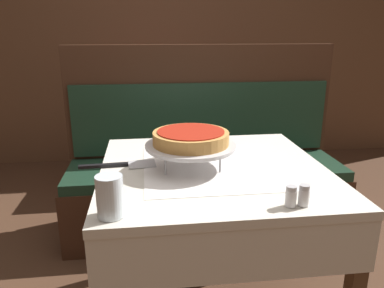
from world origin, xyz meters
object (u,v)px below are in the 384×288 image
Objects in this scene: water_glass_near at (110,196)px; pizza_server at (121,165)px; dining_table_rear at (156,108)px; dining_table_front at (213,194)px; pizza_pan_stand at (191,147)px; pepper_shaker at (304,195)px; booth_bench at (205,179)px; salt_shaker at (291,196)px; condiment_caddy at (152,90)px; deep_dish_pizza at (191,138)px.

pizza_server is at bearing 89.08° from water_glass_near.
water_glass_near reaches higher than dining_table_rear.
dining_table_front is 1.76m from dining_table_rear.
pizza_pan_stand reaches higher than pepper_shaker.
dining_table_front is 0.50× the size of booth_bench.
water_glass_near is (-0.01, -0.41, 0.06)m from pizza_server.
condiment_caddy is at bearing 99.66° from salt_shaker.
pizza_pan_stand is at bearing -102.77° from booth_bench.
water_glass_near is (-0.27, -0.36, -0.02)m from pizza_pan_stand.
pepper_shaker is (0.04, 0.00, 0.00)m from salt_shaker.
salt_shaker reaches higher than dining_table_front.
salt_shaker is (0.17, -0.37, 0.15)m from dining_table_front.
booth_bench is 1.06m from condiment_caddy.
dining_table_front is 0.38m from pizza_server.
booth_bench is at bearing 94.86° from pepper_shaker.
pizza_server is 0.67m from salt_shaker.
salt_shaker is at bearing -80.87° from dining_table_rear.
pizza_pan_stand is 0.29m from pizza_server.
pizza_pan_stand is 5.37× the size of salt_shaker.
booth_bench is 5.76× the size of pizza_server.
pizza_server is 0.42m from water_glass_near.
pizza_server is 4.49× the size of pepper_shaker.
deep_dish_pizza is at bearing 129.43° from pepper_shaker.
dining_table_front is 2.49× the size of pizza_pan_stand.
deep_dish_pizza reaches higher than pizza_server.
dining_table_rear is 2.56× the size of deep_dish_pizza.
dining_table_rear is at bearing 100.20° from pepper_shaker.
dining_table_front is at bearing -97.09° from booth_bench.
pizza_pan_stand is 0.04m from deep_dish_pizza.
dining_table_rear is 0.98m from booth_bench.
water_glass_near is at bearing -90.92° from pizza_server.
booth_bench is 1.38m from water_glass_near.
salt_shaker is at bearing -54.62° from deep_dish_pizza.
condiment_caddy reaches higher than salt_shaker.
pizza_server is 2.44× the size of water_glass_near.
pizza_server is 4.60× the size of salt_shaker.
water_glass_near is at bearing 179.58° from pepper_shaker.
salt_shaker is (0.26, -0.36, -0.05)m from pizza_pan_stand.
pepper_shaker is (0.57, -0.00, -0.03)m from water_glass_near.
deep_dish_pizza is (-0.19, -0.86, 0.53)m from booth_bench.
dining_table_front is at bearing 119.76° from pepper_shaker.
dining_table_front is at bearing 2.90° from pizza_pan_stand.
booth_bench is 1.30m from salt_shaker.
water_glass_near reaches higher than pizza_server.
condiment_caddy is at bearing 136.89° from dining_table_rear.
dining_table_front is 0.25m from deep_dish_pizza.
deep_dish_pizza is 4.34× the size of pepper_shaker.
dining_table_rear is 11.37× the size of salt_shaker.
booth_bench reaches higher than salt_shaker.
dining_table_front is 0.45m from pepper_shaker.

